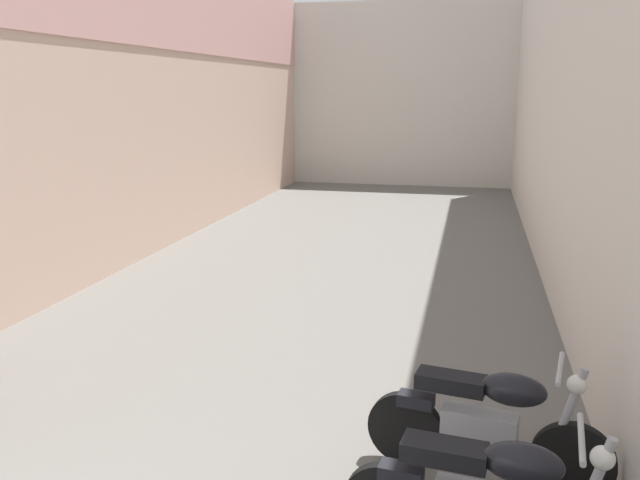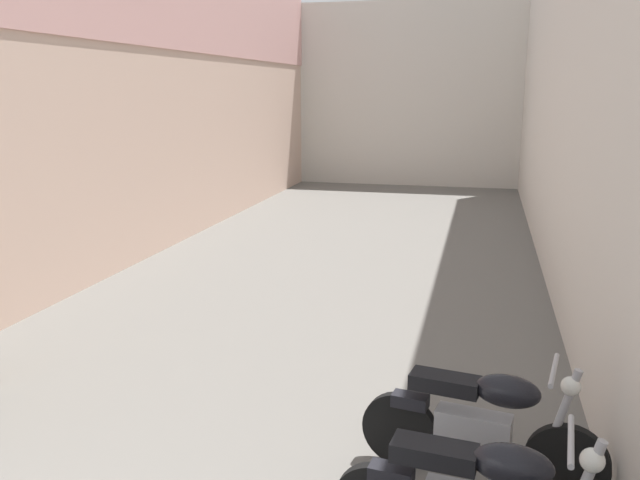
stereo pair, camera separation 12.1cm
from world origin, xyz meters
name	(u,v)px [view 1 (the left image)]	position (x,y,z in m)	size (l,w,h in m)	color
ground_plane	(306,299)	(0.00, 7.81, 0.00)	(35.61, 35.61, 0.00)	#66635E
building_left	(133,68)	(-3.57, 9.76, 3.29)	(0.45, 19.61, 6.52)	beige
building_right	(574,20)	(3.58, 9.80, 3.92)	(0.45, 19.61, 7.84)	beige
building_far_end	(405,95)	(0.00, 20.61, 2.76)	(9.75, 2.00, 5.52)	beige
motorcycle_fourth	(488,420)	(2.44, 3.77, 0.50)	(1.84, 0.58, 1.04)	black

